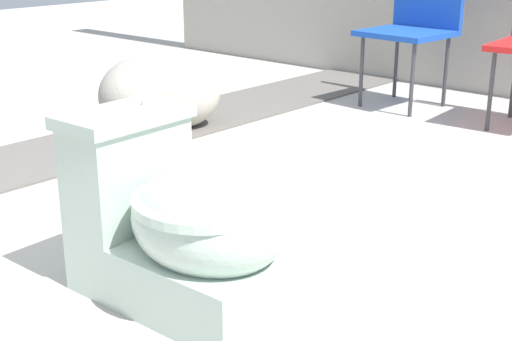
# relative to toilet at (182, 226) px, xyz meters

# --- Properties ---
(ground_plane) EXTENTS (14.00, 14.00, 0.00)m
(ground_plane) POSITION_rel_toilet_xyz_m (-0.25, 0.10, -0.22)
(ground_plane) COLOR #B7B2A8
(gravel_strip) EXTENTS (0.56, 8.00, 0.01)m
(gravel_strip) POSITION_rel_toilet_xyz_m (-1.42, 0.60, -0.21)
(gravel_strip) COLOR #605B56
(gravel_strip) RESTS_ON ground
(toilet) EXTENTS (0.65, 0.41, 0.52)m
(toilet) POSITION_rel_toilet_xyz_m (0.00, 0.00, 0.00)
(toilet) COLOR #B2C6B7
(toilet) RESTS_ON ground
(folding_chair_left) EXTENTS (0.47, 0.47, 0.83)m
(folding_chair_left) POSITION_rel_toilet_xyz_m (-0.73, 2.48, 0.29)
(folding_chair_left) COLOR #1947B2
(folding_chair_left) RESTS_ON ground
(boulder_near) EXTENTS (0.52, 0.58, 0.37)m
(boulder_near) POSITION_rel_toilet_xyz_m (-1.47, 1.05, -0.04)
(boulder_near) COLOR gray
(boulder_near) RESTS_ON ground
(boulder_far) EXTENTS (0.58, 0.59, 0.36)m
(boulder_far) POSITION_rel_toilet_xyz_m (-1.36, 1.18, -0.04)
(boulder_far) COLOR #ADA899
(boulder_far) RESTS_ON ground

